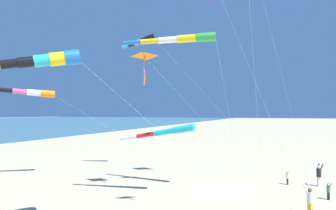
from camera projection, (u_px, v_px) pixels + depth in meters
ground_plane at (222, 189)px, 22.35m from camera, size 600.00×600.00×0.00m
person_adult_flyer at (310, 199)px, 16.59m from camera, size 0.60×0.63×1.75m
person_child_green_jacket at (287, 177)px, 23.74m from camera, size 0.32×0.40×1.21m
person_child_grey_jacket at (328, 190)px, 19.66m from camera, size 0.35×0.41×1.18m
person_bystander_far at (319, 174)px, 23.23m from camera, size 0.63×0.64×1.80m
kite_windsock_orange_high_right at (143, 41)px, 30.03m from camera, size 16.49×3.33×14.09m
kite_windsock_small_distant at (181, 39)px, 18.77m from camera, size 7.20×5.21×11.07m
kite_windsock_red_high_left at (166, 132)px, 24.14m from camera, size 16.23×3.64×5.05m
kite_delta_yellow_midlevel at (145, 56)px, 21.46m from camera, size 8.78×6.28×10.44m
kite_windsock_blue_topmost at (30, 92)px, 26.31m from camera, size 19.81×4.38×8.22m
kite_windsock_green_low_center at (47, 60)px, 13.72m from camera, size 9.48×11.53×9.08m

